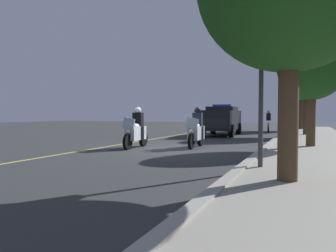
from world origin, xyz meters
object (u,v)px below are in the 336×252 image
at_px(police_suv, 222,119).
at_px(cyclist_background, 268,122).
at_px(police_motorcycle_lead_right, 196,131).
at_px(tree_mid_block, 312,66).
at_px(tree_behind_suv, 302,74).
at_px(traffic_light, 261,58).
at_px(tree_far_back, 306,70).
at_px(police_motorcycle_lead_left, 136,131).

height_order(police_suv, cyclist_background, police_suv).
bearing_deg(police_motorcycle_lead_right, tree_mid_block, 108.51).
relative_size(police_suv, tree_behind_suv, 0.69).
distance_m(traffic_light, tree_far_back, 14.32).
xyz_separation_m(tree_mid_block, tree_behind_suv, (-16.04, -0.59, 1.58)).
relative_size(police_motorcycle_lead_left, cyclist_background, 1.22).
distance_m(police_suv, tree_mid_block, 8.61).
height_order(tree_mid_block, tree_behind_suv, tree_behind_suv).
height_order(police_suv, tree_behind_suv, tree_behind_suv).
xyz_separation_m(tree_mid_block, tree_far_back, (-8.01, -0.21, 0.87)).
bearing_deg(tree_far_back, traffic_light, -4.11).
distance_m(police_suv, tree_behind_suv, 11.43).
bearing_deg(police_motorcycle_lead_left, police_motorcycle_lead_right, 117.36).
bearing_deg(tree_mid_block, traffic_light, -11.24).
bearing_deg(cyclist_background, police_motorcycle_lead_left, -16.10).
bearing_deg(police_motorcycle_lead_left, police_suv, 171.00).
height_order(police_suv, tree_mid_block, tree_mid_block).
bearing_deg(police_motorcycle_lead_left, traffic_light, 57.24).
xyz_separation_m(tree_far_back, tree_behind_suv, (-8.04, -0.38, 0.71)).
distance_m(police_motorcycle_lead_left, tree_mid_block, 7.72).
distance_m(police_suv, traffic_light, 13.35).
distance_m(tree_mid_block, tree_behind_suv, 16.13).
bearing_deg(cyclist_background, police_suv, -28.60).
xyz_separation_m(police_motorcycle_lead_right, traffic_light, (4.71, 3.23, 2.13)).
relative_size(traffic_light, tree_behind_suv, 0.51).
distance_m(police_motorcycle_lead_right, cyclist_background, 12.58).
height_order(police_motorcycle_lead_right, tree_mid_block, tree_mid_block).
relative_size(police_suv, tree_far_back, 0.84).
bearing_deg(police_motorcycle_lead_left, tree_far_back, 148.58).
bearing_deg(tree_mid_block, police_motorcycle_lead_left, -68.38).
distance_m(cyclist_background, tree_mid_block, 11.60).
height_order(traffic_light, tree_behind_suv, tree_behind_suv).
relative_size(police_motorcycle_lead_right, tree_behind_suv, 0.30).
bearing_deg(tree_behind_suv, tree_mid_block, 2.10).
height_order(traffic_light, tree_far_back, tree_far_back).
xyz_separation_m(police_suv, cyclist_background, (-4.59, 2.50, -0.22)).
bearing_deg(police_suv, police_motorcycle_lead_left, -9.00).
bearing_deg(police_motorcycle_lead_right, tree_behind_suv, 167.53).
xyz_separation_m(police_motorcycle_lead_left, tree_behind_suv, (-18.71, 6.15, 4.25)).
relative_size(tree_mid_block, tree_far_back, 0.79).
distance_m(cyclist_background, traffic_light, 17.36).
bearing_deg(tree_behind_suv, tree_far_back, 2.68).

